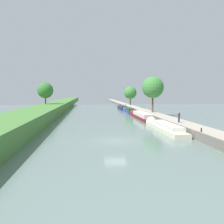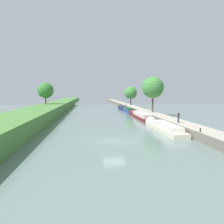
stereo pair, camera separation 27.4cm
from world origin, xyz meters
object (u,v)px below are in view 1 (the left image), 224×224
narrowboat_maroon (140,116)px  person_walking (179,117)px  narrowboat_blue (128,110)px  mooring_bollard_near (201,130)px  narrowboat_navy (122,108)px  narrowboat_cream (163,127)px  mooring_bollard_far (125,105)px

narrowboat_maroon → person_walking: (2.48, -15.54, 1.32)m
narrowboat_blue → person_walking: (2.46, -30.70, 1.34)m
person_walking → mooring_bollard_near: size_ratio=3.69×
narrowboat_navy → mooring_bollard_near: (1.79, -51.25, 0.75)m
narrowboat_cream → person_walking: bearing=13.5°
narrowboat_maroon → narrowboat_navy: narrowboat_maroon is taller
mooring_bollard_near → narrowboat_navy: bearing=92.0°
person_walking → mooring_bollard_near: bearing=-94.6°
narrowboat_cream → narrowboat_navy: narrowboat_cream is taller
narrowboat_maroon → mooring_bollard_near: (1.80, -24.04, 0.67)m
narrowboat_cream → mooring_bollard_far: mooring_bollard_far is taller
narrowboat_cream → mooring_bollard_near: 8.14m
narrowboat_navy → narrowboat_blue: bearing=-90.0°
person_walking → mooring_bollard_far: bearing=90.8°
narrowboat_navy → mooring_bollard_near: mooring_bollard_near is taller
mooring_bollard_near → narrowboat_blue: bearing=92.6°
narrowboat_maroon → narrowboat_navy: size_ratio=1.48×
person_walking → narrowboat_cream: bearing=-166.5°
narrowboat_cream → mooring_bollard_far: 47.91m
narrowboat_maroon → mooring_bollard_far: mooring_bollard_far is taller
narrowboat_blue → mooring_bollard_far: bearing=83.9°
narrowboat_cream → person_walking: person_walking is taller
narrowboat_maroon → mooring_bollard_near: bearing=-85.7°
narrowboat_navy → person_walking: (2.47, -42.75, 1.40)m
narrowboat_blue → narrowboat_navy: bearing=90.0°
mooring_bollard_near → mooring_bollard_far: (0.00, 55.74, 0.00)m
mooring_bollard_near → person_walking: bearing=85.4°
person_walking → mooring_bollard_near: (-0.68, -8.50, -0.65)m
mooring_bollard_near → narrowboat_maroon: bearing=94.3°
narrowboat_maroon → narrowboat_cream: bearing=-90.4°
narrowboat_blue → person_walking: size_ratio=6.77×
narrowboat_blue → narrowboat_navy: size_ratio=1.00×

